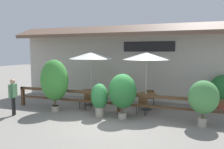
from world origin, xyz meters
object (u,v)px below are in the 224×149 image
chair_middle_streetside (142,104)px  potted_plant_small_flowering (224,90)px  patio_umbrella_near (91,56)px  potted_plant_broad_leaf (54,81)px  chair_middle_wallside (150,97)px  potted_plant_tall_tropical (203,98)px  potted_plant_entrance_palm (99,98)px  pedestrian (13,92)px  chair_near_wallside (98,93)px  patio_umbrella_middle (147,56)px  dining_table_near (91,93)px  chair_near_streetside (86,99)px  potted_plant_corner_fern (123,92)px  dining_table_middle (146,97)px

chair_middle_streetside → potted_plant_small_flowering: size_ratio=0.51×
patio_umbrella_near → potted_plant_broad_leaf: (-1.09, -1.62, -1.10)m
chair_middle_wallside → potted_plant_small_flowering: bearing=179.0°
potted_plant_tall_tropical → potted_plant_entrance_palm: bearing=-178.4°
potted_plant_small_flowering → patio_umbrella_near: bearing=-168.1°
pedestrian → potted_plant_small_flowering: bearing=96.0°
chair_near_wallside → potted_plant_tall_tropical: bearing=168.0°
patio_umbrella_near → patio_umbrella_middle: bearing=0.2°
potted_plant_broad_leaf → potted_plant_entrance_palm: bearing=-2.4°
dining_table_near → chair_near_streetside: (0.07, -0.76, -0.14)m
potted_plant_entrance_palm → potted_plant_corner_fern: size_ratio=0.76×
chair_near_wallside → potted_plant_corner_fern: potted_plant_corner_fern is taller
potted_plant_tall_tropical → pedestrian: bearing=-171.3°
potted_plant_entrance_palm → potted_plant_small_flowering: (5.12, 3.03, 0.12)m
potted_plant_tall_tropical → potted_plant_corner_fern: (-3.04, -0.10, 0.06)m
dining_table_middle → potted_plant_tall_tropical: (2.39, -1.61, 0.46)m
dining_table_near → chair_middle_wallside: bearing=15.6°
dining_table_near → potted_plant_broad_leaf: 2.12m
chair_near_streetside → potted_plant_entrance_palm: bearing=-27.1°
potted_plant_tall_tropical → potted_plant_corner_fern: potted_plant_corner_fern is taller
dining_table_middle → chair_middle_streetside: size_ratio=1.25×
potted_plant_entrance_palm → pedestrian: size_ratio=0.88×
potted_plant_small_flowering → potted_plant_broad_leaf: bearing=-158.3°
dining_table_middle → potted_plant_small_flowering: size_ratio=0.63×
patio_umbrella_middle → potted_plant_broad_leaf: size_ratio=1.15×
chair_near_streetside → potted_plant_entrance_palm: 1.48m
patio_umbrella_near → potted_plant_broad_leaf: bearing=-124.0°
potted_plant_entrance_palm → potted_plant_tall_tropical: 4.05m
potted_plant_tall_tropical → chair_middle_streetside: bearing=161.2°
dining_table_middle → potted_plant_broad_leaf: bearing=-157.3°
dining_table_middle → potted_plant_small_flowering: bearing=20.7°
chair_middle_streetside → potted_plant_broad_leaf: potted_plant_broad_leaf is taller
patio_umbrella_near → patio_umbrella_middle: 2.80m
patio_umbrella_middle → potted_plant_small_flowering: size_ratio=1.67×
potted_plant_entrance_palm → potted_plant_tall_tropical: (4.04, 0.11, 0.26)m
dining_table_near → potted_plant_broad_leaf: bearing=-124.0°
chair_middle_wallside → potted_plant_entrance_palm: 3.07m
potted_plant_broad_leaf → potted_plant_small_flowering: 7.94m
potted_plant_small_flowering → pedestrian: size_ratio=1.03×
dining_table_near → potted_plant_small_flowering: bearing=11.9°
chair_near_wallside → dining_table_middle: bearing=177.4°
chair_middle_streetside → pedestrian: (-5.18, -1.98, 0.56)m
chair_near_wallside → potted_plant_tall_tropical: (5.13, -2.36, 0.60)m
potted_plant_corner_fern → pedestrian: 4.67m
potted_plant_broad_leaf → potted_plant_tall_tropical: size_ratio=1.40×
patio_umbrella_middle → chair_middle_streetside: patio_umbrella_middle is taller
chair_near_wallside → potted_plant_corner_fern: (2.10, -2.45, 0.66)m
potted_plant_broad_leaf → potted_plant_tall_tropical: (6.28, 0.02, -0.36)m
potted_plant_tall_tropical → pedestrian: potted_plant_tall_tropical is taller
patio_umbrella_middle → potted_plant_corner_fern: 2.30m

